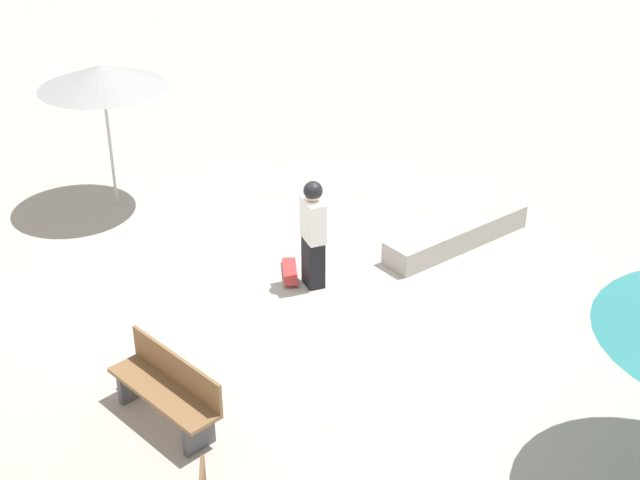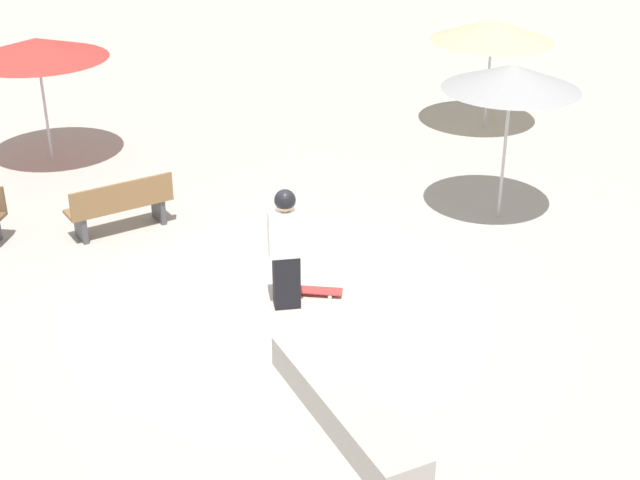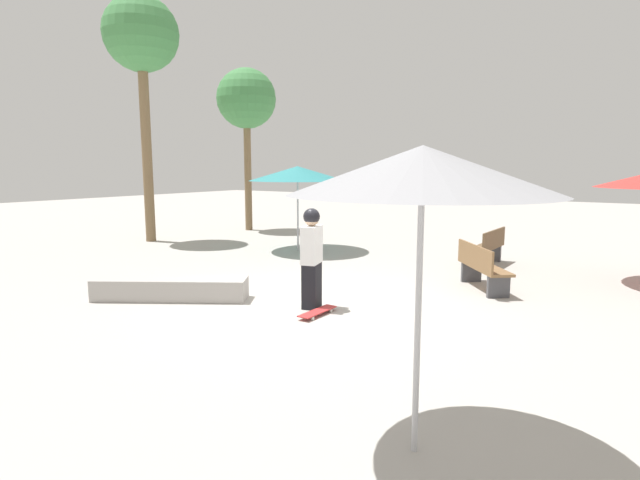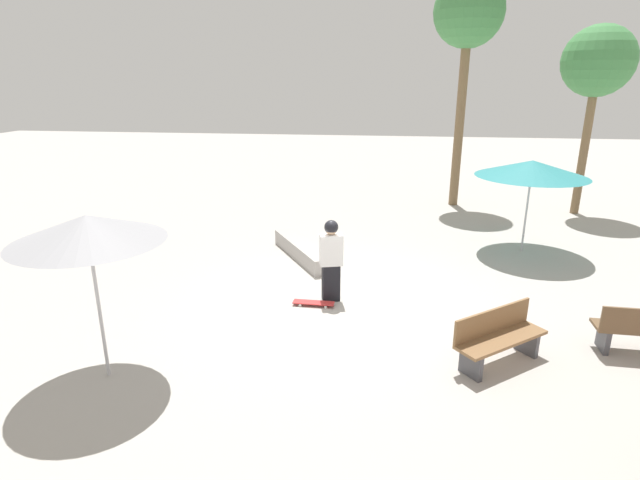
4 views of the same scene
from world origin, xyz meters
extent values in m
plane|color=#ADA8A0|center=(0.00, 0.00, 0.00)|extent=(60.00, 60.00, 0.00)
cube|color=black|center=(0.21, -0.04, 0.37)|extent=(0.39, 0.32, 0.74)
cube|color=white|center=(0.21, -0.04, 1.04)|extent=(0.48, 0.35, 0.61)
sphere|color=tan|center=(0.21, -0.04, 1.47)|extent=(0.24, 0.24, 0.24)
sphere|color=black|center=(0.21, -0.04, 1.50)|extent=(0.27, 0.27, 0.27)
cube|color=red|center=(0.51, 0.28, 0.06)|extent=(0.80, 0.22, 0.02)
cylinder|color=silver|center=(0.76, 0.36, 0.03)|extent=(0.05, 0.03, 0.05)
cylinder|color=silver|center=(0.75, 0.19, 0.03)|extent=(0.05, 0.03, 0.05)
cylinder|color=silver|center=(0.26, 0.37, 0.03)|extent=(0.05, 0.03, 0.05)
cylinder|color=silver|center=(0.26, 0.20, 0.03)|extent=(0.05, 0.03, 0.05)
cube|color=#A8A39E|center=(1.14, -2.38, 0.19)|extent=(1.85, 2.54, 0.37)
cube|color=#47474C|center=(-3.10, 1.57, 0.20)|extent=(0.31, 0.36, 0.40)
cube|color=#47474C|center=(-2.13, 2.35, 0.20)|extent=(0.31, 0.36, 0.40)
cube|color=olive|center=(-2.62, 1.96, 0.42)|extent=(1.53, 1.34, 0.05)
cube|color=olive|center=(-2.49, 1.81, 0.65)|extent=(1.28, 1.03, 0.40)
cylinder|color=#B7B7BC|center=(3.18, 3.02, 1.16)|extent=(0.05, 0.05, 2.32)
cone|color=#99999E|center=(3.18, 3.02, 2.27)|extent=(2.06, 2.06, 0.37)
cylinder|color=#B7B7BC|center=(-4.74, 4.67, 1.07)|extent=(0.05, 0.05, 2.13)
cone|color=red|center=(-4.74, 4.67, 2.08)|extent=(2.44, 2.44, 0.36)
cylinder|color=#B7B7BC|center=(3.24, 7.31, 1.01)|extent=(0.05, 0.05, 2.02)
cone|color=#C6B289|center=(3.24, 7.31, 1.96)|extent=(2.40, 2.40, 0.41)
camera|label=1|loc=(-10.75, 1.08, 6.74)|focal=50.00mm
camera|label=2|loc=(1.63, -9.98, 5.93)|focal=50.00mm
camera|label=3|loc=(6.74, 4.47, 2.29)|focal=28.00mm
camera|label=4|loc=(-0.78, 8.97, 4.18)|focal=28.00mm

